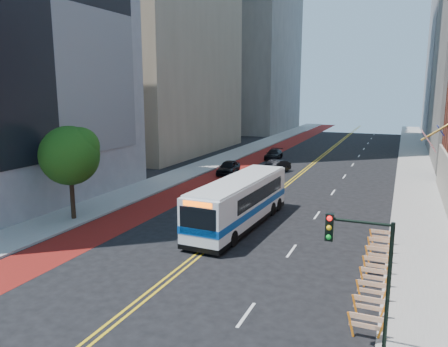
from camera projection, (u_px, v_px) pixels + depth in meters
ground at (170, 278)px, 22.02m from camera, size 160.00×160.00×0.00m
sidewalk_left at (204, 166)px, 53.72m from camera, size 4.00×140.00×0.15m
sidewalk_right at (416, 181)px, 44.76m from camera, size 4.00×140.00×0.15m
bus_lane_paint at (234, 168)px, 52.28m from camera, size 3.60×140.00×0.01m
center_line_inner at (299, 173)px, 49.32m from camera, size 0.14×140.00×0.01m
center_line_outer at (302, 173)px, 49.18m from camera, size 0.14×140.00×0.01m
lane_dashes at (353, 165)px, 54.72m from camera, size 0.14×98.20×0.01m
construction_barriers at (375, 269)px, 21.41m from camera, size 1.42×10.91×1.00m
street_tree at (71, 153)px, 30.77m from camera, size 4.20×4.20×6.70m
traffic_signal at (362, 261)px, 14.60m from camera, size 2.21×0.34×5.07m
transit_bus at (240, 201)px, 30.13m from camera, size 3.22×12.29×3.35m
car_a at (228, 167)px, 48.56m from camera, size 2.20×4.66×1.54m
car_b at (275, 167)px, 49.38m from camera, size 2.92×4.64×1.44m
car_c at (274, 154)px, 59.03m from camera, size 2.06×4.61×1.31m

